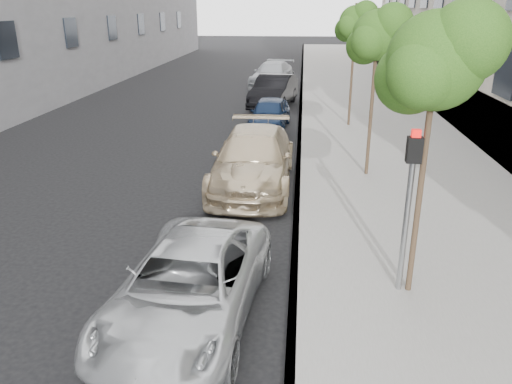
# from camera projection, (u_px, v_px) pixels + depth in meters

# --- Properties ---
(ground) EXTENTS (160.00, 160.00, 0.00)m
(ground) POSITION_uv_depth(u_px,v_px,m) (216.00, 338.00, 7.76)
(ground) COLOR black
(ground) RESTS_ON ground
(sidewalk) EXTENTS (6.40, 72.00, 0.14)m
(sidewalk) POSITION_uv_depth(u_px,v_px,m) (354.00, 90.00, 29.74)
(sidewalk) COLOR gray
(sidewalk) RESTS_ON ground
(curb) EXTENTS (0.15, 72.00, 0.14)m
(curb) POSITION_uv_depth(u_px,v_px,m) (302.00, 90.00, 30.01)
(curb) COLOR #9E9B93
(curb) RESTS_ON ground
(tree_near) EXTENTS (1.81, 1.61, 4.83)m
(tree_near) POSITION_uv_depth(u_px,v_px,m) (438.00, 61.00, 7.45)
(tree_near) COLOR #38281C
(tree_near) RESTS_ON sidewalk
(tree_mid) EXTENTS (1.71, 1.51, 4.80)m
(tree_mid) POSITION_uv_depth(u_px,v_px,m) (378.00, 35.00, 13.50)
(tree_mid) COLOR #38281C
(tree_mid) RESTS_ON sidewalk
(tree_far) EXTENTS (1.63, 1.43, 4.90)m
(tree_far) POSITION_uv_depth(u_px,v_px,m) (356.00, 22.00, 19.51)
(tree_far) COLOR #38281C
(tree_far) RESTS_ON sidewalk
(signal_pole) EXTENTS (0.24, 0.18, 2.88)m
(signal_pole) POSITION_uv_depth(u_px,v_px,m) (409.00, 193.00, 8.22)
(signal_pole) COLOR #939699
(signal_pole) RESTS_ON sidewalk
(minivan) EXTENTS (2.50, 4.74, 1.27)m
(minivan) POSITION_uv_depth(u_px,v_px,m) (189.00, 286.00, 8.01)
(minivan) COLOR #BABDBF
(minivan) RESTS_ON ground
(suv) EXTENTS (2.20, 5.38, 1.56)m
(suv) POSITION_uv_depth(u_px,v_px,m) (253.00, 159.00, 14.10)
(suv) COLOR #C3AE8B
(suv) RESTS_ON ground
(sedan_blue) EXTENTS (1.73, 3.84, 1.28)m
(sedan_blue) POSITION_uv_depth(u_px,v_px,m) (270.00, 113.00, 20.67)
(sedan_blue) COLOR #111F39
(sedan_blue) RESTS_ON ground
(sedan_black) EXTENTS (2.39, 4.94, 1.56)m
(sedan_black) POSITION_uv_depth(u_px,v_px,m) (274.00, 91.00, 25.15)
(sedan_black) COLOR black
(sedan_black) RESTS_ON ground
(sedan_rear) EXTENTS (2.92, 5.49, 1.51)m
(sedan_rear) POSITION_uv_depth(u_px,v_px,m) (272.00, 75.00, 31.26)
(sedan_rear) COLOR #9C9FA3
(sedan_rear) RESTS_ON ground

